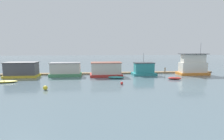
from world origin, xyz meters
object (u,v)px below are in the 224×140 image
object	(u,v)px
houseboat_green	(66,70)
dinghy_red	(175,78)
houseboat_red	(106,69)
mooring_post_far_right	(165,71)
mooring_post_near_right	(70,72)
mooring_post_far_left	(98,70)
buoy_yellow	(45,88)
buoy_red	(122,83)
dinghy_teal	(116,77)
dinghy_yellow	(5,82)
houseboat_teal	(144,69)
houseboat_orange	(193,66)
houseboat_yellow	(22,70)

from	to	relation	value
houseboat_green	dinghy_red	world-z (taller)	houseboat_green
houseboat_red	mooring_post_far_right	world-z (taller)	houseboat_red
houseboat_green	dinghy_red	size ratio (longest dim) A/B	2.41
dinghy_red	mooring_post_near_right	xyz separation A→B (m)	(-21.51, 7.73, 0.35)
mooring_post_near_right	mooring_post_far_left	world-z (taller)	mooring_post_far_left
buoy_yellow	houseboat_red	bearing A→B (deg)	50.08
buoy_red	houseboat_red	bearing A→B (deg)	103.12
mooring_post_near_right	buoy_yellow	size ratio (longest dim) A/B	1.78
dinghy_teal	mooring_post_far_left	world-z (taller)	mooring_post_far_left
houseboat_green	buoy_red	xyz separation A→B (m)	(10.98, -9.89, -1.20)
dinghy_yellow	buoy_yellow	xyz separation A→B (m)	(8.75, -6.41, 0.14)
houseboat_teal	mooring_post_far_right	world-z (taller)	houseboat_teal
dinghy_yellow	dinghy_red	size ratio (longest dim) A/B	1.52
dinghy_yellow	mooring_post_far_left	xyz separation A→B (m)	(16.94, 7.76, 0.76)
buoy_yellow	houseboat_green	bearing A→B (deg)	85.60
houseboat_red	dinghy_teal	bearing A→B (deg)	-57.90
houseboat_green	mooring_post_far_left	world-z (taller)	houseboat_green
houseboat_red	dinghy_yellow	world-z (taller)	houseboat_red
mooring_post_far_left	buoy_red	size ratio (longest dim) A/B	3.94
buoy_red	buoy_yellow	distance (m)	12.26
houseboat_green	mooring_post_near_right	bearing A→B (deg)	67.07
houseboat_orange	dinghy_yellow	distance (m)	39.30
houseboat_teal	dinghy_teal	distance (m)	7.90
houseboat_yellow	dinghy_teal	world-z (taller)	houseboat_yellow
houseboat_green	buoy_yellow	world-z (taller)	houseboat_green
houseboat_yellow	buoy_red	xyz separation A→B (m)	(20.14, -9.76, -1.31)
houseboat_green	houseboat_teal	xyz separation A→B (m)	(17.61, -0.10, -0.13)
houseboat_yellow	dinghy_red	xyz separation A→B (m)	(31.33, -6.06, -1.30)
houseboat_red	buoy_red	size ratio (longest dim) A/B	14.44
houseboat_red	dinghy_red	xyz separation A→B (m)	(13.29, -5.32, -1.24)
houseboat_green	mooring_post_far_right	bearing A→B (deg)	3.79
mooring_post_far_right	houseboat_green	bearing A→B (deg)	-176.21
dinghy_teal	houseboat_yellow	bearing A→B (deg)	169.48
mooring_post_far_right	mooring_post_near_right	size ratio (longest dim) A/B	1.22
dinghy_teal	mooring_post_far_left	distance (m)	6.46
mooring_post_near_right	dinghy_yellow	bearing A→B (deg)	-143.19
houseboat_orange	buoy_red	bearing A→B (deg)	-152.90
houseboat_green	mooring_post_near_right	distance (m)	1.88
dinghy_teal	mooring_post_near_right	bearing A→B (deg)	151.95
houseboat_orange	mooring_post_near_right	distance (m)	28.60
dinghy_red	buoy_yellow	distance (m)	24.02
mooring_post_far_right	buoy_yellow	size ratio (longest dim) A/B	2.16
houseboat_green	houseboat_teal	world-z (taller)	houseboat_teal
houseboat_teal	buoy_red	bearing A→B (deg)	-124.11
houseboat_orange	buoy_yellow	xyz separation A→B (m)	(-30.10, -12.03, -1.76)
houseboat_green	houseboat_red	bearing A→B (deg)	-5.53
houseboat_teal	buoy_red	world-z (taller)	houseboat_teal
dinghy_yellow	buoy_yellow	size ratio (longest dim) A/B	6.32
mooring_post_far_right	houseboat_yellow	bearing A→B (deg)	-177.06
mooring_post_far_right	mooring_post_near_right	distance (m)	22.70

